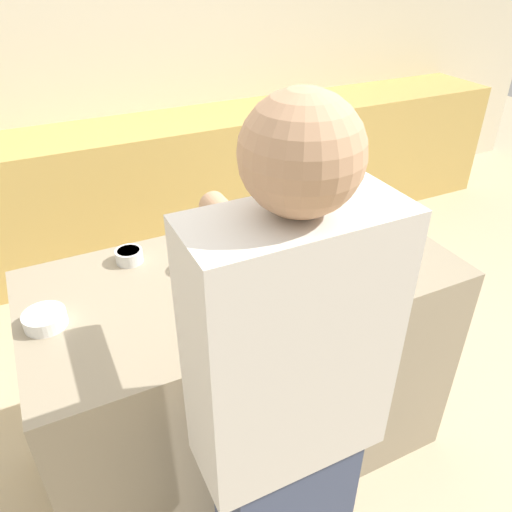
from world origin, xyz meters
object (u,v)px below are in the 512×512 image
at_px(baking_tray, 280,280).
at_px(candy_bowl_near_tray_left, 306,216).
at_px(gingerbread_house, 281,251).
at_px(candy_bowl_far_left, 45,319).
at_px(candy_bowl_center_rear, 190,265).
at_px(person, 287,428).
at_px(candy_bowl_far_right, 258,229).
at_px(decorative_tree, 324,197).
at_px(candy_bowl_behind_tray, 129,255).

height_order(baking_tray, candy_bowl_near_tray_left, candy_bowl_near_tray_left).
bearing_deg(baking_tray, gingerbread_house, 34.06).
distance_m(candy_bowl_far_left, candy_bowl_center_rear, 0.52).
distance_m(baking_tray, person, 0.61).
xyz_separation_m(candy_bowl_far_right, person, (-0.35, -0.87, -0.05)).
height_order(candy_bowl_near_tray_left, candy_bowl_far_right, candy_bowl_near_tray_left).
xyz_separation_m(gingerbread_house, decorative_tree, (0.27, 0.15, 0.08)).
height_order(gingerbread_house, person, person).
xyz_separation_m(candy_bowl_near_tray_left, person, (-0.58, -0.88, -0.06)).
distance_m(candy_bowl_behind_tray, candy_bowl_far_left, 0.41).
relative_size(gingerbread_house, candy_bowl_near_tray_left, 3.15).
xyz_separation_m(gingerbread_house, candy_bowl_near_tray_left, (0.31, 0.34, -0.10)).
relative_size(baking_tray, decorative_tree, 1.06).
height_order(candy_bowl_center_rear, candy_bowl_near_tray_left, candy_bowl_near_tray_left).
xyz_separation_m(decorative_tree, candy_bowl_behind_tray, (-0.71, 0.20, -0.18)).
distance_m(candy_bowl_behind_tray, candy_bowl_far_right, 0.52).
bearing_deg(candy_bowl_center_rear, candy_bowl_far_left, -169.36).
relative_size(candy_bowl_far_left, candy_bowl_far_right, 1.39).
relative_size(baking_tray, candy_bowl_far_right, 4.54).
distance_m(candy_bowl_center_rear, candy_bowl_far_right, 0.36).
relative_size(candy_bowl_behind_tray, person, 0.06).
xyz_separation_m(decorative_tree, candy_bowl_far_right, (-0.19, 0.17, -0.18)).
distance_m(candy_bowl_behind_tray, person, 0.92).
xyz_separation_m(baking_tray, candy_bowl_near_tray_left, (0.31, 0.34, 0.02)).
bearing_deg(candy_bowl_near_tray_left, baking_tray, -132.55).
relative_size(decorative_tree, person, 0.23).
distance_m(candy_bowl_far_left, candy_bowl_far_right, 0.87).
bearing_deg(candy_bowl_far_left, gingerbread_house, -8.01).
relative_size(decorative_tree, candy_bowl_far_left, 3.09).
distance_m(candy_bowl_near_tray_left, person, 1.05).
bearing_deg(candy_bowl_far_left, candy_bowl_far_right, 14.28).
bearing_deg(candy_bowl_behind_tray, person, -79.04).
bearing_deg(candy_bowl_center_rear, candy_bowl_far_right, 19.56).
bearing_deg(decorative_tree, candy_bowl_behind_tray, 164.29).
relative_size(gingerbread_house, person, 0.17).
height_order(gingerbread_house, decorative_tree, decorative_tree).
relative_size(baking_tray, candy_bowl_center_rear, 4.37).
xyz_separation_m(baking_tray, candy_bowl_far_left, (-0.77, 0.11, 0.02)).
xyz_separation_m(decorative_tree, candy_bowl_center_rear, (-0.53, 0.05, -0.18)).
height_order(decorative_tree, candy_bowl_far_left, decorative_tree).
height_order(candy_bowl_behind_tray, candy_bowl_far_right, candy_bowl_behind_tray).
bearing_deg(person, candy_bowl_far_right, 68.20).
relative_size(decorative_tree, candy_bowl_behind_tray, 4.06).
xyz_separation_m(baking_tray, gingerbread_house, (0.00, 0.00, 0.12)).
relative_size(candy_bowl_near_tray_left, candy_bowl_far_right, 0.96).
xyz_separation_m(baking_tray, decorative_tree, (0.27, 0.16, 0.20)).
xyz_separation_m(candy_bowl_far_left, candy_bowl_center_rear, (0.51, 0.10, -0.00)).
xyz_separation_m(gingerbread_house, candy_bowl_far_left, (-0.77, 0.11, -0.10)).
relative_size(candy_bowl_center_rear, candy_bowl_far_right, 1.04).
height_order(gingerbread_house, candy_bowl_far_left, gingerbread_house).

